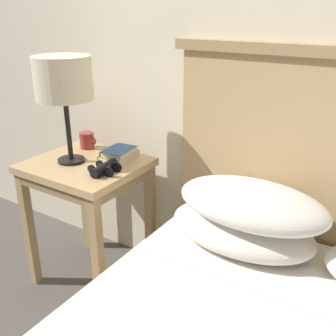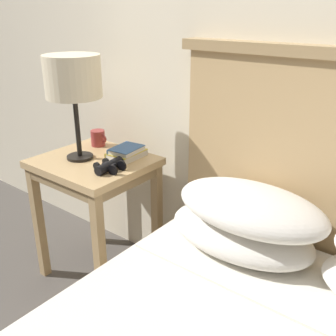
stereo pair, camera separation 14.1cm
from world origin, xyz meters
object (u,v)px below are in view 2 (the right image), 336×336
nightstand (95,178)px  binoculars_pair (109,166)px  table_lamp (73,79)px  book_stacked_on_top (126,150)px  book_on_nightstand (126,154)px  coffee_mug (98,138)px

nightstand → binoculars_pair: bearing=-16.4°
table_lamp → book_stacked_on_top: size_ratio=2.94×
book_stacked_on_top → table_lamp: bearing=-141.2°
book_on_nightstand → binoculars_pair: 0.18m
book_on_nightstand → book_stacked_on_top: 0.03m
coffee_mug → nightstand: bearing=-49.5°
book_stacked_on_top → book_on_nightstand: bearing=129.8°
book_stacked_on_top → binoculars_pair: (0.05, -0.16, -0.02)m
coffee_mug → table_lamp: bearing=-69.5°
binoculars_pair → nightstand: bearing=163.6°
book_on_nightstand → book_stacked_on_top: size_ratio=1.10×
nightstand → book_stacked_on_top: 0.22m
table_lamp → binoculars_pair: table_lamp is taller
table_lamp → book_on_nightstand: table_lamp is taller
table_lamp → book_on_nightstand: size_ratio=2.67×
book_on_nightstand → binoculars_pair: (0.06, -0.17, 0.01)m
binoculars_pair → coffee_mug: coffee_mug is taller
book_on_nightstand → coffee_mug: coffee_mug is taller
coffee_mug → binoculars_pair: bearing=-34.6°
table_lamp → coffee_mug: bearing=110.5°
book_stacked_on_top → binoculars_pair: bearing=-72.7°
nightstand → binoculars_pair: (0.17, -0.05, 0.12)m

